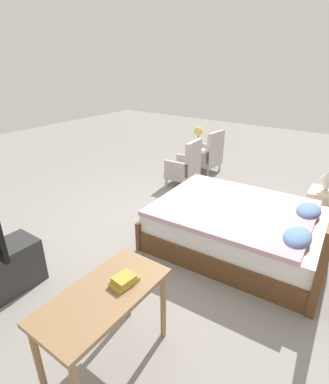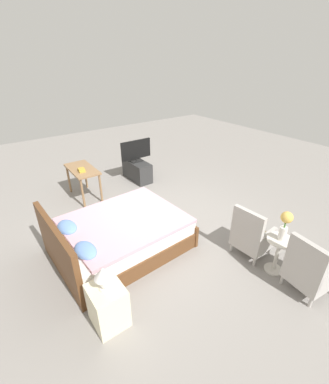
{
  "view_description": "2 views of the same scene",
  "coord_description": "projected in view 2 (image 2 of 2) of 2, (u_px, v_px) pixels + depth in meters",
  "views": [
    {
      "loc": [
        3.22,
        2.15,
        2.32
      ],
      "look_at": [
        0.02,
        -0.1,
        0.57
      ],
      "focal_mm": 28.0,
      "sensor_mm": 36.0,
      "label": 1
    },
    {
      "loc": [
        -3.43,
        2.48,
        3.01
      ],
      "look_at": [
        -0.01,
        -0.02,
        0.77
      ],
      "focal_mm": 24.0,
      "sensor_mm": 36.0,
      "label": 2
    }
  ],
  "objects": [
    {
      "name": "flower_vase",
      "position": [
        285.0,
        223.0,
        3.66
      ],
      "size": [
        0.17,
        0.17,
        0.48
      ],
      "color": "silver",
      "rests_on": "side_table"
    },
    {
      "name": "vanity_desk",
      "position": [
        82.0,
        173.0,
        5.92
      ],
      "size": [
        1.04,
        0.52,
        0.74
      ],
      "color": "#8E6B47",
      "rests_on": "ground_plane"
    },
    {
      "name": "tv_stand",
      "position": [
        137.0,
        170.0,
        6.98
      ],
      "size": [
        0.96,
        0.4,
        0.52
      ],
      "color": "#2D2D2D",
      "rests_on": "ground_plane"
    },
    {
      "name": "tv_flatscreen",
      "position": [
        136.0,
        151.0,
        6.72
      ],
      "size": [
        0.2,
        0.86,
        0.58
      ],
      "color": "black",
      "rests_on": "tv_stand"
    },
    {
      "name": "side_table",
      "position": [
        278.0,
        251.0,
        3.91
      ],
      "size": [
        0.4,
        0.4,
        0.61
      ],
      "color": "beige",
      "rests_on": "ground_plane"
    },
    {
      "name": "armchair_by_window_left",
      "position": [
        309.0,
        271.0,
        3.56
      ],
      "size": [
        0.6,
        0.6,
        0.92
      ],
      "color": "#ADA8A3",
      "rests_on": "ground_plane"
    },
    {
      "name": "armchair_by_window_right",
      "position": [
        251.0,
        236.0,
        4.25
      ],
      "size": [
        0.57,
        0.57,
        0.92
      ],
      "color": "#ADA8A3",
      "rests_on": "ground_plane"
    },
    {
      "name": "book_stack",
      "position": [
        82.0,
        170.0,
        5.7
      ],
      "size": [
        0.23,
        0.15,
        0.07
      ],
      "color": "#B79333",
      "rests_on": "vanity_desk"
    },
    {
      "name": "table_lamp",
      "position": [
        103.0,
        275.0,
        2.92
      ],
      "size": [
        0.22,
        0.22,
        0.33
      ],
      "color": "silver",
      "rests_on": "nightstand"
    },
    {
      "name": "nightstand",
      "position": [
        108.0,
        306.0,
        3.16
      ],
      "size": [
        0.44,
        0.41,
        0.59
      ],
      "color": "beige",
      "rests_on": "ground_plane"
    },
    {
      "name": "ground_plane",
      "position": [
        163.0,
        226.0,
        5.15
      ],
      "size": [
        16.0,
        16.0,
        0.0
      ],
      "primitive_type": "plane",
      "color": "gray"
    },
    {
      "name": "bed",
      "position": [
        119.0,
        235.0,
        4.38
      ],
      "size": [
        1.71,
        2.23,
        0.96
      ],
      "color": "brown",
      "rests_on": "ground_plane"
    }
  ]
}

